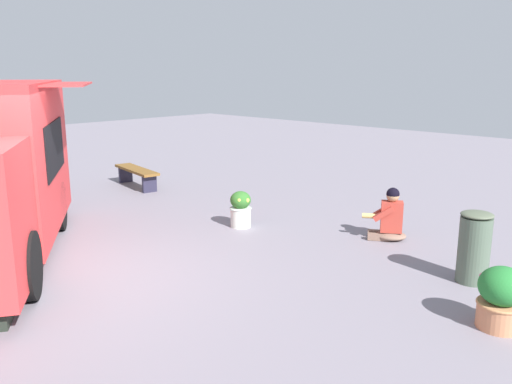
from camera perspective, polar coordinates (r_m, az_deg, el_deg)
The scene contains 6 objects.
ground_plane at distance 7.93m, azimuth -19.27°, elevation -8.56°, with size 40.00×40.00×0.00m, color gray.
person_customer at distance 9.27m, azimuth 14.06°, elevation -2.84°, with size 0.66×0.77×0.90m.
planter_flowering_near at distance 9.71m, azimuth -1.65°, elevation -1.80°, with size 0.40×0.40×0.66m.
planter_flowering_far at distance 6.58m, azimuth 24.71°, elevation -10.18°, with size 0.52×0.52×0.71m.
plaza_bench at distance 13.33m, azimuth -12.62°, elevation 2.00°, with size 0.70×1.81×0.46m.
trash_bin at distance 7.74m, azimuth 22.26°, elevation -5.42°, with size 0.43×0.43×0.99m.
Camera 1 is at (3.19, 6.70, 2.81)m, focal length 37.49 mm.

